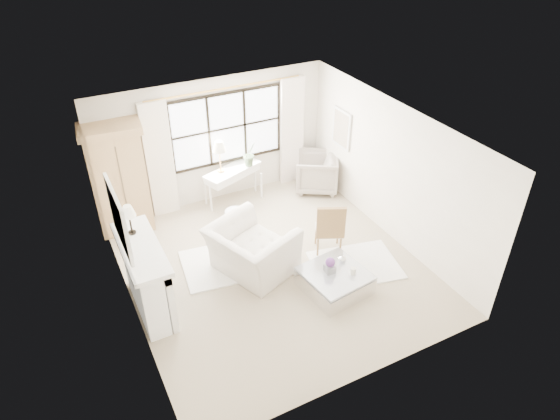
{
  "coord_description": "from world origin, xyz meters",
  "views": [
    {
      "loc": [
        -3.1,
        -6.31,
        5.89
      ],
      "look_at": [
        0.24,
        0.2,
        1.05
      ],
      "focal_mm": 32.0,
      "sensor_mm": 36.0,
      "label": 1
    }
  ],
  "objects_px": {
    "armoire": "(119,178)",
    "club_armchair": "(252,250)",
    "console_table": "(233,185)",
    "coffee_table": "(334,281)"
  },
  "relations": [
    {
      "from": "armoire",
      "to": "club_armchair",
      "type": "height_order",
      "value": "armoire"
    },
    {
      "from": "console_table",
      "to": "coffee_table",
      "type": "xyz_separation_m",
      "value": [
        0.42,
        -3.42,
        -0.22
      ]
    },
    {
      "from": "armoire",
      "to": "club_armchair",
      "type": "distance_m",
      "value": 2.99
    },
    {
      "from": "console_table",
      "to": "coffee_table",
      "type": "relative_size",
      "value": 1.23
    },
    {
      "from": "club_armchair",
      "to": "coffee_table",
      "type": "xyz_separation_m",
      "value": [
        1.04,
        -1.11,
        -0.27
      ]
    },
    {
      "from": "console_table",
      "to": "armoire",
      "type": "bearing_deg",
      "value": 157.53
    },
    {
      "from": "console_table",
      "to": "coffee_table",
      "type": "distance_m",
      "value": 3.46
    },
    {
      "from": "armoire",
      "to": "club_armchair",
      "type": "relative_size",
      "value": 1.62
    },
    {
      "from": "armoire",
      "to": "club_armchair",
      "type": "bearing_deg",
      "value": -48.12
    },
    {
      "from": "armoire",
      "to": "club_armchair",
      "type": "xyz_separation_m",
      "value": [
        1.68,
        -2.37,
        -0.69
      ]
    }
  ]
}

